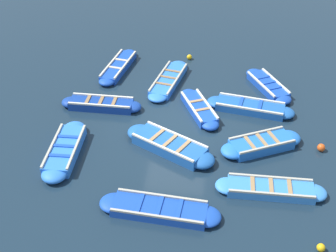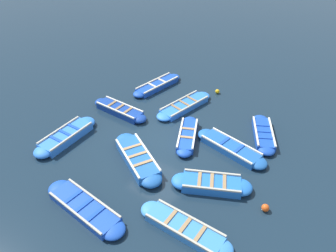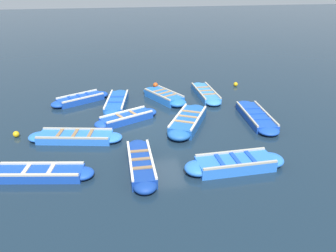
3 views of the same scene
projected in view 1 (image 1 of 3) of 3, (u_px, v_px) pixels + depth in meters
The scene contains 15 objects.
ground_plane at pixel (177, 127), 18.71m from camera, with size 120.00×120.00×0.00m, color #162838.
boat_stern_in at pixel (268, 86), 20.99m from camera, with size 3.15×2.16×0.38m.
boat_mid_row at pixel (250, 107), 19.58m from camera, with size 1.50×3.78×0.38m.
boat_near_quay at pixel (101, 104), 19.72m from camera, with size 0.87×3.45×0.42m.
boat_centre at pixel (159, 210), 14.89m from camera, with size 1.25×4.03×0.36m.
boat_bow_out at pixel (65, 150), 17.23m from camera, with size 3.57×1.01×0.45m.
boat_outer_left at pixel (271, 189), 15.63m from camera, with size 0.91×3.72×0.36m.
boat_drifting at pixel (118, 67), 22.41m from camera, with size 3.67×1.39×0.37m.
boat_alongside at pixel (170, 146), 17.44m from camera, with size 2.68×3.77×0.47m.
boat_far_corner at pixel (168, 80), 21.39m from camera, with size 3.88×1.66×0.36m.
boat_broadside at pixel (199, 109), 19.50m from camera, with size 3.14×1.96×0.38m.
boat_tucked at pixel (261, 144), 17.52m from camera, with size 2.22×3.32×0.44m.
buoy_orange_near at pixel (321, 148), 17.43m from camera, with size 0.29×0.29×0.29m, color #E05119.
buoy_yellow_far at pixel (321, 248), 13.69m from camera, with size 0.25×0.25×0.25m, color #EAB214.
buoy_white_drifting at pixel (189, 57), 23.27m from camera, with size 0.26×0.26×0.26m, color #EAB214.
Camera 1 is at (-15.01, -1.28, 11.09)m, focal length 50.00 mm.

